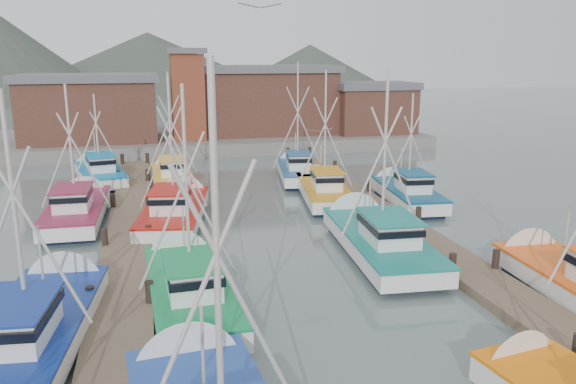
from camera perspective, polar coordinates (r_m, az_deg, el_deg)
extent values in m
plane|color=#536361|center=(23.75, 0.97, -8.60)|extent=(260.00, 260.00, 0.00)
cube|color=brown|center=(26.77, -16.05, -6.09)|extent=(2.20, 46.00, 0.40)
cylinder|color=black|center=(21.18, -19.35, -10.94)|extent=(0.30, 0.30, 1.50)
cylinder|color=black|center=(27.70, -18.09, -5.02)|extent=(0.30, 0.30, 1.50)
cylinder|color=black|center=(34.41, -17.33, -1.38)|extent=(0.30, 0.30, 1.50)
cylinder|color=black|center=(41.21, -16.83, 1.07)|extent=(0.30, 0.30, 1.50)
cylinder|color=black|center=(48.07, -16.46, 2.82)|extent=(0.30, 0.30, 1.50)
cylinder|color=black|center=(21.06, -13.84, -10.69)|extent=(0.30, 0.30, 1.50)
cylinder|color=black|center=(27.60, -13.94, -4.80)|extent=(0.30, 0.30, 1.50)
cylinder|color=black|center=(34.33, -14.01, -1.19)|extent=(0.30, 0.30, 1.50)
cylinder|color=black|center=(41.15, -14.05, 1.23)|extent=(0.30, 0.30, 1.50)
cylinder|color=black|center=(48.02, -14.08, 2.96)|extent=(0.30, 0.30, 1.50)
cube|color=brown|center=(29.58, 12.19, -3.97)|extent=(2.20, 46.00, 0.40)
cylinder|color=black|center=(18.94, 27.23, -14.77)|extent=(0.30, 0.30, 1.50)
cylinder|color=black|center=(24.07, 16.32, -7.72)|extent=(0.30, 0.30, 1.50)
cylinder|color=black|center=(29.96, 9.66, -3.13)|extent=(0.30, 0.30, 1.50)
cylinder|color=black|center=(36.25, 5.29, -0.06)|extent=(0.30, 0.30, 1.50)
cylinder|color=black|center=(42.77, 2.23, 2.09)|extent=(0.30, 0.30, 1.50)
cylinder|color=black|center=(49.41, -0.02, 3.66)|extent=(0.30, 0.30, 1.50)
cylinder|color=black|center=(25.10, 20.31, -7.14)|extent=(0.30, 0.30, 1.50)
cylinder|color=black|center=(30.80, 13.08, -2.83)|extent=(0.30, 0.30, 1.50)
cylinder|color=black|center=(36.95, 8.22, 0.12)|extent=(0.30, 0.30, 1.50)
cylinder|color=black|center=(43.35, 4.77, 2.21)|extent=(0.30, 0.30, 1.50)
cylinder|color=black|center=(49.92, 2.22, 3.75)|extent=(0.30, 0.30, 1.50)
cube|color=slate|center=(59.12, -8.28, 5.31)|extent=(44.00, 16.00, 1.20)
cube|color=brown|center=(56.73, -19.41, 7.75)|extent=(12.00, 8.00, 5.50)
cube|color=slate|center=(56.54, -19.66, 10.87)|extent=(12.72, 8.48, 0.70)
cube|color=brown|center=(59.59, -2.58, 9.08)|extent=(14.00, 9.00, 6.20)
cube|color=slate|center=(59.42, -2.62, 12.40)|extent=(14.84, 9.54, 0.70)
cube|color=brown|center=(59.98, 8.47, 8.16)|extent=(8.00, 6.00, 4.50)
cube|color=slate|center=(59.79, 8.56, 10.64)|extent=(8.48, 6.36, 0.70)
cube|color=brown|center=(54.51, -10.13, 9.42)|extent=(3.00, 3.00, 8.00)
cube|color=slate|center=(54.38, -10.32, 13.88)|extent=(3.60, 3.60, 0.50)
cone|color=#434E41|center=(151.52, -13.81, 9.81)|extent=(140.00, 140.00, 30.00)
cone|color=#434E41|center=(147.26, 2.21, 10.09)|extent=(90.00, 90.00, 24.00)
cone|color=white|center=(16.87, -10.41, -16.60)|extent=(3.07, 1.37, 2.98)
cylinder|color=beige|center=(10.49, -7.20, -8.50)|extent=(0.14, 0.14, 7.89)
cylinder|color=beige|center=(10.78, -10.31, -13.40)|extent=(2.82, 0.36, 6.17)
cylinder|color=beige|center=(10.99, -3.87, -12.63)|extent=(2.82, 0.36, 6.17)
cylinder|color=beige|center=(13.38, -8.62, -16.47)|extent=(0.08, 0.08, 2.66)
cone|color=white|center=(17.73, 21.22, -15.76)|extent=(2.57, 1.45, 2.43)
cube|color=#0F1A33|center=(21.19, -9.81, -11.51)|extent=(2.75, 7.54, 0.70)
cube|color=white|center=(20.93, -9.89, -9.90)|extent=(3.13, 8.56, 0.80)
cube|color=#0E8C46|center=(20.78, -9.93, -8.94)|extent=(3.21, 8.65, 0.10)
cone|color=white|center=(24.90, -11.03, -6.44)|extent=(2.69, 1.22, 2.64)
cube|color=white|center=(19.63, -9.64, -8.51)|extent=(1.82, 2.61, 1.10)
cube|color=black|center=(19.54, -9.67, -7.88)|extent=(1.94, 2.87, 0.28)
cube|color=#0E8C46|center=(19.42, -9.71, -6.89)|extent=(2.06, 3.04, 0.07)
cylinder|color=beige|center=(19.55, -10.29, 0.47)|extent=(0.12, 0.12, 7.01)
cylinder|color=beige|center=(19.70, -11.75, -1.97)|extent=(2.51, 0.20, 5.48)
cylinder|color=beige|center=(19.81, -8.64, -1.75)|extent=(2.51, 0.20, 5.48)
cylinder|color=beige|center=(21.78, -10.53, -4.48)|extent=(0.07, 0.07, 2.36)
cube|color=#0F1A33|center=(26.38, 9.27, -6.35)|extent=(3.38, 8.58, 0.70)
cube|color=white|center=(26.17, 9.32, -5.02)|extent=(3.84, 9.75, 0.80)
cube|color=#127C6E|center=(26.05, 9.35, -4.22)|extent=(3.94, 9.85, 0.10)
cone|color=white|center=(30.56, 6.47, -2.49)|extent=(3.06, 1.33, 2.98)
cube|color=white|center=(24.85, 10.24, -3.76)|extent=(2.14, 3.00, 1.10)
cube|color=black|center=(24.79, 10.26, -3.25)|extent=(2.29, 3.30, 0.28)
cube|color=#127C6E|center=(24.69, 10.30, -2.45)|extent=(2.43, 3.50, 0.07)
cylinder|color=beige|center=(24.99, 9.82, 3.87)|extent=(0.14, 0.14, 7.47)
cylinder|color=beige|center=(24.96, 8.41, 1.86)|extent=(2.67, 0.31, 5.84)
cylinder|color=beige|center=(25.36, 11.04, 1.94)|extent=(2.67, 0.31, 5.84)
cylinder|color=beige|center=(27.29, 8.31, -0.70)|extent=(0.08, 0.08, 2.66)
cube|color=#0F1A33|center=(19.66, -24.42, -14.71)|extent=(3.48, 8.24, 0.70)
cube|color=white|center=(19.37, -24.61, -13.00)|extent=(3.95, 9.37, 0.80)
cube|color=navy|center=(19.21, -24.72, -11.99)|extent=(4.05, 9.47, 0.10)
cone|color=white|center=(23.43, -21.39, -8.46)|extent=(2.94, 1.41, 2.84)
cube|color=white|center=(18.04, -25.91, -11.80)|extent=(2.13, 2.92, 1.10)
cube|color=black|center=(17.95, -25.99, -11.14)|extent=(2.27, 3.20, 0.28)
cube|color=navy|center=(17.81, -26.11, -10.08)|extent=(2.41, 3.39, 0.07)
cylinder|color=beige|center=(17.88, -26.00, -1.91)|extent=(0.15, 0.15, 7.03)
cylinder|color=beige|center=(17.91, -23.83, -4.42)|extent=(2.52, 0.38, 5.50)
cylinder|color=beige|center=(20.20, -23.74, -6.89)|extent=(0.09, 0.09, 2.73)
cone|color=white|center=(26.84, 22.62, -5.78)|extent=(2.74, 1.26, 2.68)
cylinder|color=beige|center=(24.23, 26.45, -3.86)|extent=(0.08, 0.08, 2.48)
cube|color=#0F1A33|center=(31.48, -11.38, -3.14)|extent=(3.94, 8.18, 0.70)
cube|color=white|center=(31.31, -11.43, -2.00)|extent=(4.48, 9.30, 0.80)
cube|color=#B7140C|center=(31.21, -11.47, -1.33)|extent=(4.58, 9.40, 0.10)
cone|color=white|center=(35.62, -10.46, -0.31)|extent=(2.94, 1.59, 2.79)
cube|color=white|center=(30.04, -11.79, -0.80)|extent=(2.26, 2.96, 1.10)
cube|color=black|center=(29.99, -11.81, -0.38)|extent=(2.42, 3.24, 0.28)
cube|color=#B7140C|center=(29.90, -11.85, 0.29)|extent=(2.57, 3.44, 0.07)
cylinder|color=beige|center=(30.34, -11.82, 4.96)|extent=(0.15, 0.15, 6.94)
cylinder|color=beige|center=(30.56, -12.81, 3.42)|extent=(2.46, 0.54, 5.42)
cylinder|color=beige|center=(30.39, -10.68, 3.47)|extent=(2.46, 0.54, 5.42)
cylinder|color=beige|center=(32.48, -11.18, 1.48)|extent=(0.08, 0.08, 2.49)
cube|color=#0F1A33|center=(35.59, 3.65, -0.95)|extent=(3.23, 7.21, 0.70)
cube|color=white|center=(35.43, 3.66, 0.07)|extent=(3.67, 8.20, 0.80)
cube|color=orange|center=(35.35, 3.67, 0.66)|extent=(3.76, 8.29, 0.10)
cone|color=white|center=(39.27, 2.73, 1.20)|extent=(2.60, 1.44, 2.47)
cube|color=white|center=(34.31, 3.94, 1.24)|extent=(1.92, 2.58, 1.10)
cube|color=black|center=(34.26, 3.95, 1.61)|extent=(2.05, 2.83, 0.28)
cube|color=orange|center=(34.19, 3.96, 2.20)|extent=(2.18, 3.00, 0.07)
cylinder|color=beige|center=(34.57, 3.80, 6.39)|extent=(0.12, 0.12, 7.10)
cylinder|color=beige|center=(34.60, 2.95, 5.01)|extent=(2.52, 0.44, 5.55)
cylinder|color=beige|center=(34.77, 4.61, 5.02)|extent=(2.52, 0.44, 5.55)
cylinder|color=beige|center=(36.48, 3.34, 3.03)|extent=(0.07, 0.07, 2.21)
cube|color=#0F1A33|center=(33.18, -20.56, -2.89)|extent=(2.62, 7.59, 0.70)
cube|color=white|center=(33.02, -20.65, -1.81)|extent=(2.98, 8.62, 0.80)
cube|color=maroon|center=(32.92, -20.71, -1.17)|extent=(3.07, 8.71, 0.10)
cone|color=white|center=(37.17, -19.77, -0.32)|extent=(2.70, 1.16, 2.67)
cube|color=white|center=(31.80, -21.04, -0.64)|extent=(1.78, 2.61, 1.10)
cube|color=black|center=(31.75, -21.07, -0.24)|extent=(1.90, 2.87, 0.28)
cube|color=maroon|center=(31.67, -21.13, 0.39)|extent=(2.02, 3.04, 0.07)
cylinder|color=beige|center=(32.13, -21.24, 4.39)|extent=(0.13, 0.13, 6.49)
cylinder|color=beige|center=(32.34, -22.15, 3.00)|extent=(2.33, 0.15, 5.08)
cylinder|color=beige|center=(32.16, -20.08, 3.12)|extent=(2.33, 0.15, 5.08)
cylinder|color=beige|center=(34.15, -20.54, 1.45)|extent=(0.08, 0.08, 2.57)
cube|color=#0F1A33|center=(35.66, 11.97, -1.20)|extent=(2.95, 6.94, 0.70)
cube|color=white|center=(35.50, 12.02, -0.18)|extent=(3.36, 7.88, 0.80)
cube|color=navy|center=(35.42, 12.05, 0.41)|extent=(3.44, 7.97, 0.10)
cone|color=white|center=(39.07, 10.17, 0.93)|extent=(2.53, 1.36, 2.42)
cube|color=white|center=(34.45, 12.59, 0.99)|extent=(1.81, 2.45, 1.10)
cube|color=black|center=(34.40, 12.61, 1.37)|extent=(1.93, 2.69, 0.28)
cube|color=navy|center=(34.33, 12.65, 1.95)|extent=(2.05, 2.86, 0.07)
cylinder|color=beige|center=(34.74, 12.37, 5.01)|extent=(0.12, 0.12, 5.75)
cylinder|color=beige|center=(34.68, 11.51, 3.91)|extent=(2.06, 0.31, 4.50)
cylinder|color=beige|center=(35.02, 13.10, 3.92)|extent=(2.06, 0.31, 4.50)
cylinder|color=beige|center=(36.44, 11.43, 2.77)|extent=(0.07, 0.07, 2.24)
cube|color=#0F1A33|center=(40.39, -11.62, 0.55)|extent=(2.34, 6.97, 0.70)
cube|color=white|center=(40.26, -11.67, 1.45)|extent=(2.66, 7.92, 0.80)
cube|color=yellow|center=(40.18, -11.69, 1.98)|extent=(2.73, 8.00, 0.10)
cone|color=white|center=(44.15, -11.94, 2.30)|extent=(2.48, 1.13, 2.47)
cube|color=white|center=(39.14, -11.66, 2.53)|extent=(1.62, 2.39, 1.10)
cube|color=black|center=(39.10, -11.67, 2.86)|extent=(1.72, 2.62, 0.28)
cube|color=yellow|center=(39.04, -11.70, 3.38)|extent=(1.83, 2.78, 0.07)
cylinder|color=beige|center=(39.49, -11.92, 6.86)|extent=(0.11, 0.11, 6.89)
cylinder|color=beige|center=(39.57, -12.60, 5.66)|extent=(2.46, 0.11, 5.38)
cylinder|color=beige|center=(39.61, -11.13, 5.74)|extent=(2.46, 0.11, 5.38)
cylinder|color=beige|center=(41.36, -11.88, 4.02)|extent=(0.06, 0.06, 2.20)
cube|color=#0F1A33|center=(41.67, 0.95, 1.23)|extent=(3.23, 7.01, 0.70)
cube|color=white|center=(41.54, 0.95, 2.10)|extent=(3.67, 7.96, 0.80)
cube|color=#215383|center=(41.47, 0.95, 2.62)|extent=(3.76, 8.05, 0.10)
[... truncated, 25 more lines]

